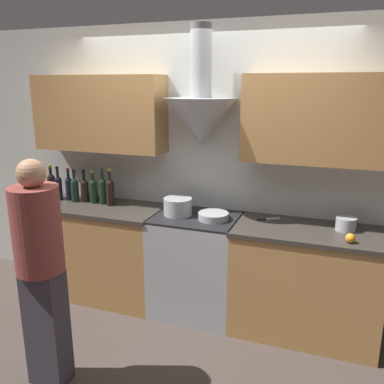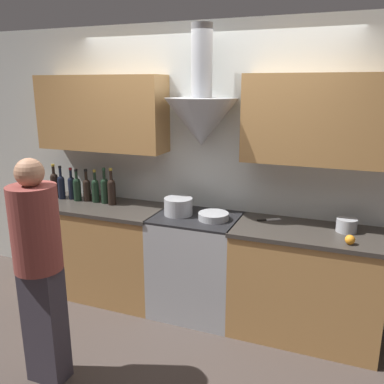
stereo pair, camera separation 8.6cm
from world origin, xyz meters
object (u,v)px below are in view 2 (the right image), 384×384
(wine_bottle_6, at_px, (105,189))
(wine_bottle_5, at_px, (95,189))
(wine_bottle_7, at_px, (112,190))
(mixing_bowl, at_px, (213,216))
(wine_bottle_1, at_px, (61,186))
(wine_bottle_2, at_px, (72,186))
(wine_bottle_4, at_px, (87,188))
(person_foreground_left, at_px, (39,264))
(stock_pot, at_px, (178,206))
(saucepan, at_px, (347,225))
(wine_bottle_3, at_px, (77,188))
(orange_fruit, at_px, (350,240))
(wine_bottle_0, at_px, (54,184))
(stove_range, at_px, (196,264))

(wine_bottle_6, bearing_deg, wine_bottle_5, -177.97)
(wine_bottle_7, relative_size, mixing_bowl, 1.36)
(wine_bottle_1, height_order, wine_bottle_2, wine_bottle_1)
(wine_bottle_4, xyz_separation_m, person_foreground_left, (0.53, -1.30, -0.16))
(wine_bottle_7, distance_m, person_foreground_left, 1.31)
(stock_pot, height_order, saucepan, stock_pot)
(wine_bottle_3, distance_m, wine_bottle_5, 0.20)
(wine_bottle_5, xyz_separation_m, mixing_bowl, (1.26, -0.09, -0.10))
(orange_fruit, relative_size, person_foreground_left, 0.04)
(orange_fruit, bearing_deg, person_foreground_left, -152.02)
(wine_bottle_0, bearing_deg, wine_bottle_7, -1.81)
(wine_bottle_1, distance_m, wine_bottle_5, 0.40)
(stove_range, height_order, wine_bottle_3, wine_bottle_3)
(wine_bottle_1, height_order, wine_bottle_6, wine_bottle_6)
(wine_bottle_1, bearing_deg, wine_bottle_4, 5.13)
(wine_bottle_0, distance_m, wine_bottle_6, 0.61)
(wine_bottle_3, height_order, person_foreground_left, person_foreground_left)
(wine_bottle_2, relative_size, person_foreground_left, 0.20)
(wine_bottle_6, bearing_deg, person_foreground_left, -76.34)
(wine_bottle_5, relative_size, mixing_bowl, 1.24)
(stove_range, xyz_separation_m, wine_bottle_7, (-0.89, 0.05, 0.61))
(wine_bottle_6, relative_size, person_foreground_left, 0.22)
(stove_range, bearing_deg, saucepan, 3.54)
(person_foreground_left, bearing_deg, stove_range, 61.45)
(wine_bottle_2, height_order, orange_fruit, wine_bottle_2)
(wine_bottle_1, xyz_separation_m, orange_fruit, (2.76, -0.24, -0.10))
(wine_bottle_7, xyz_separation_m, person_foreground_left, (0.23, -1.28, -0.18))
(stock_pot, bearing_deg, wine_bottle_7, 175.61)
(wine_bottle_3, xyz_separation_m, person_foreground_left, (0.62, -1.28, -0.17))
(stove_range, bearing_deg, wine_bottle_7, 176.75)
(wine_bottle_1, distance_m, saucepan, 2.73)
(wine_bottle_4, bearing_deg, saucepan, 0.09)
(wine_bottle_4, distance_m, mixing_bowl, 1.37)
(wine_bottle_6, height_order, mixing_bowl, wine_bottle_6)
(wine_bottle_2, relative_size, wine_bottle_5, 0.99)
(wine_bottle_4, distance_m, orange_fruit, 2.49)
(stove_range, relative_size, mixing_bowl, 3.53)
(wine_bottle_2, xyz_separation_m, saucepan, (2.63, 0.00, -0.08))
(stock_pot, bearing_deg, wine_bottle_1, 177.73)
(wine_bottle_2, xyz_separation_m, wine_bottle_4, (0.18, -0.00, -0.00))
(wine_bottle_0, relative_size, orange_fruit, 4.83)
(wine_bottle_3, relative_size, saucepan, 2.01)
(stock_pot, distance_m, person_foreground_left, 1.33)
(stove_range, bearing_deg, wine_bottle_5, 176.48)
(wine_bottle_3, height_order, wine_bottle_5, wine_bottle_5)
(wine_bottle_0, distance_m, mixing_bowl, 1.77)
(stove_range, bearing_deg, wine_bottle_0, 177.38)
(mixing_bowl, bearing_deg, wine_bottle_3, 177.20)
(stove_range, distance_m, wine_bottle_6, 1.16)
(stove_range, bearing_deg, mixing_bowl, -8.32)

